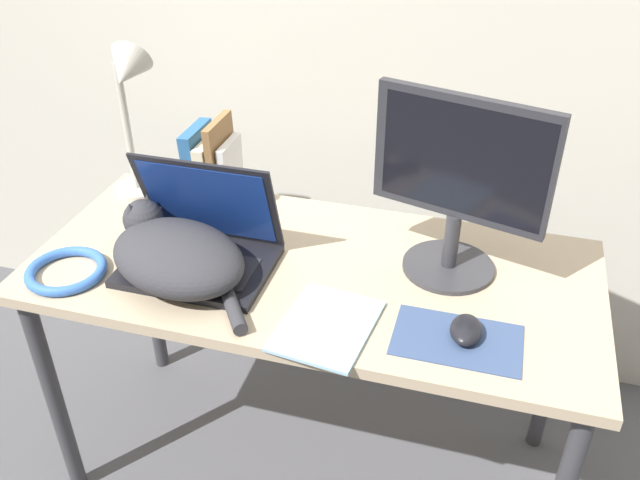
{
  "coord_description": "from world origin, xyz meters",
  "views": [
    {
      "loc": [
        0.38,
        -0.96,
        1.66
      ],
      "look_at": [
        0.03,
        0.28,
        0.81
      ],
      "focal_mm": 38.0,
      "sensor_mm": 36.0,
      "label": 1
    }
  ],
  "objects": [
    {
      "name": "notepad",
      "position": [
        0.09,
        0.1,
        0.72
      ],
      "size": [
        0.21,
        0.26,
        0.01
      ],
      "color": "#99C6E0",
      "rests_on": "desk"
    },
    {
      "name": "external_monitor",
      "position": [
        0.31,
        0.39,
        0.95
      ],
      "size": [
        0.4,
        0.22,
        0.43
      ],
      "color": "#333338",
      "rests_on": "desk"
    },
    {
      "name": "cat",
      "position": [
        -0.29,
        0.18,
        0.78
      ],
      "size": [
        0.43,
        0.36,
        0.14
      ],
      "color": "#333338",
      "rests_on": "desk"
    },
    {
      "name": "desk",
      "position": [
        0.0,
        0.31,
        0.63
      ],
      "size": [
        1.36,
        0.62,
        0.71
      ],
      "color": "tan",
      "rests_on": "ground_plane"
    },
    {
      "name": "cable_coil",
      "position": [
        -0.55,
        0.12,
        0.73
      ],
      "size": [
        0.19,
        0.19,
        0.02
      ],
      "color": "blue",
      "rests_on": "desk"
    },
    {
      "name": "desk_lamp",
      "position": [
        -0.55,
        0.5,
        1.01
      ],
      "size": [
        0.17,
        0.17,
        0.44
      ],
      "color": "beige",
      "rests_on": "desk"
    },
    {
      "name": "computer_mouse",
      "position": [
        0.38,
        0.15,
        0.73
      ],
      "size": [
        0.07,
        0.1,
        0.04
      ],
      "color": "black",
      "rests_on": "mousepad"
    },
    {
      "name": "laptop",
      "position": [
        -0.26,
        0.25,
        0.76
      ],
      "size": [
        0.35,
        0.26,
        0.26
      ],
      "color": "black",
      "rests_on": "desk"
    },
    {
      "name": "book_row",
      "position": [
        -0.34,
        0.53,
        0.82
      ],
      "size": [
        0.12,
        0.16,
        0.25
      ],
      "color": "#285B93",
      "rests_on": "desk"
    },
    {
      "name": "mousepad",
      "position": [
        0.36,
        0.14,
        0.71
      ],
      "size": [
        0.27,
        0.16,
        0.0
      ],
      "color": "#384C75",
      "rests_on": "desk"
    }
  ]
}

